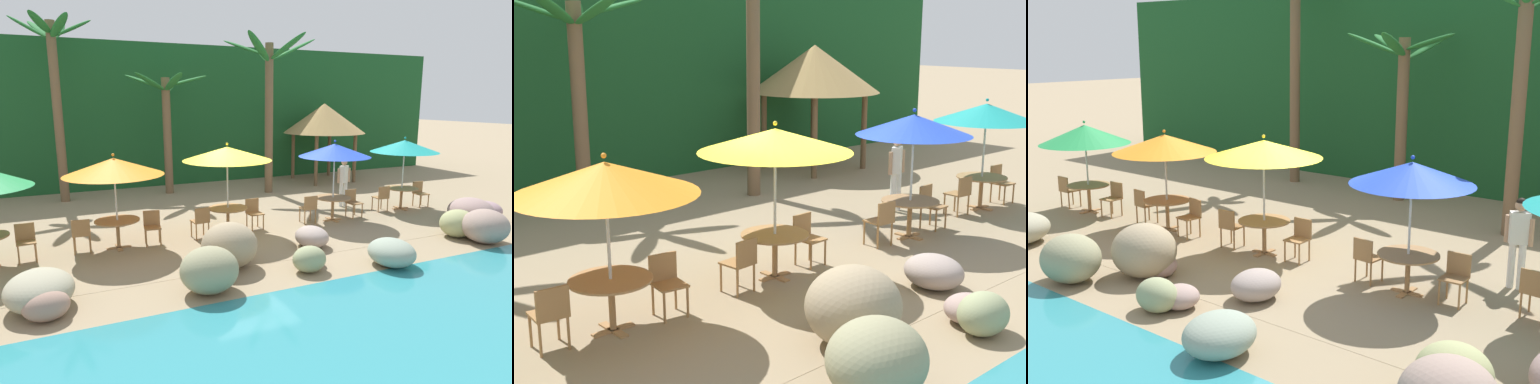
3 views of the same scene
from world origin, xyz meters
TOP-DOWN VIEW (x-y plane):
  - ground_plane at (0.00, 0.00)m, footprint 120.00×120.00m
  - terrace_deck at (0.00, 0.00)m, footprint 18.00×5.20m
  - foliage_backdrop at (0.00, 9.00)m, footprint 28.00×2.40m
  - rock_seawall at (0.45, -2.98)m, footprint 16.63×3.04m
  - chair_green_seaward at (-5.55, -0.06)m, footprint 0.46×0.46m
  - umbrella_orange at (-3.49, -0.05)m, footprint 2.42×2.42m
  - dining_table_orange at (-3.49, -0.05)m, footprint 1.10×1.10m
  - chair_orange_seaward at (-2.64, -0.07)m, footprint 0.47×0.48m
  - chair_orange_inland at (-4.35, -0.07)m, footprint 0.46×0.46m
  - umbrella_yellow at (-0.51, 0.01)m, footprint 2.44×2.44m
  - dining_table_yellow at (-0.51, 0.01)m, footprint 1.10×1.10m
  - chair_yellow_seaward at (0.33, 0.14)m, footprint 0.44×0.44m
  - chair_yellow_inland at (-1.35, -0.16)m, footprint 0.46×0.46m
  - umbrella_blue at (2.92, -0.09)m, footprint 2.18×2.18m
  - dining_table_blue at (2.92, -0.09)m, footprint 1.10×1.10m
  - chair_blue_seaward at (3.76, 0.04)m, footprint 0.44×0.45m
  - chair_blue_inland at (2.06, -0.10)m, footprint 0.46×0.47m
  - umbrella_teal at (5.91, 0.18)m, footprint 2.25×2.25m
  - dining_table_teal at (5.91, 0.18)m, footprint 1.10×1.10m
  - chair_teal_seaward at (6.76, 0.22)m, footprint 0.45×0.45m
  - chair_teal_inland at (5.05, 0.16)m, footprint 0.45×0.46m
  - palm_tree_nearest at (-4.56, 6.26)m, footprint 2.73×2.64m
  - palm_tree_second at (-0.68, 6.09)m, footprint 3.10×3.05m
  - palm_tree_third at (3.02, 4.61)m, footprint 3.44×3.75m
  - palapa_hut at (6.51, 6.00)m, footprint 3.70×3.70m
  - waiter_in_white at (4.34, 1.35)m, footprint 0.52×0.34m

SIDE VIEW (x-z plane):
  - ground_plane at x=0.00m, z-range 0.00..0.00m
  - terrace_deck at x=0.00m, z-range 0.00..0.01m
  - rock_seawall at x=0.45m, z-range -0.13..0.90m
  - chair_green_seaward at x=-5.55m, z-range 0.08..0.95m
  - chair_orange_seaward at x=-2.64m, z-range 0.08..0.95m
  - chair_orange_inland at x=-4.35m, z-range 0.08..0.95m
  - chair_yellow_seaward at x=0.33m, z-range 0.08..0.95m
  - chair_yellow_inland at x=-1.35m, z-range 0.08..0.95m
  - chair_blue_seaward at x=3.76m, z-range 0.08..0.95m
  - chair_blue_inland at x=2.06m, z-range 0.08..0.95m
  - chair_teal_seaward at x=6.76m, z-range 0.08..0.95m
  - chair_teal_inland at x=5.05m, z-range 0.08..0.95m
  - dining_table_orange at x=-3.49m, z-range 0.24..0.98m
  - dining_table_yellow at x=-0.51m, z-range 0.24..0.98m
  - dining_table_blue at x=2.92m, z-range 0.24..0.98m
  - dining_table_teal at x=5.91m, z-range 0.24..0.98m
  - waiter_in_white at x=4.34m, z-range 0.14..1.84m
  - umbrella_orange at x=-3.49m, z-range 0.88..3.29m
  - umbrella_teal at x=5.91m, z-range 0.92..3.40m
  - umbrella_blue at x=2.92m, z-range 0.94..3.44m
  - umbrella_yellow at x=-0.51m, z-range 0.97..3.52m
  - palapa_hut at x=6.51m, z-range 1.08..4.60m
  - foliage_backdrop at x=0.00m, z-range 0.00..6.00m
  - palm_tree_second at x=-0.68m, z-range 0.80..5.50m
  - palm_tree_third at x=3.02m, z-range 0.98..7.06m
  - palm_tree_nearest at x=-4.56m, z-range 0.98..7.48m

